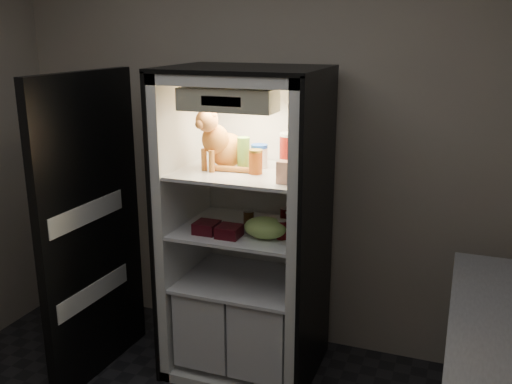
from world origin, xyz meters
TOP-DOWN VIEW (x-y plane):
  - room_shell at (0.00, 0.00)m, footprint 3.60×3.60m
  - refrigerator at (0.00, 1.38)m, footprint 0.90×0.72m
  - fridge_door at (-0.85, 1.01)m, footprint 0.10×0.87m
  - tabby_cat at (-0.14, 1.33)m, footprint 0.33×0.38m
  - parmesan_shaker at (-0.00, 1.33)m, footprint 0.07×0.07m
  - mayo_tub at (0.06, 1.42)m, footprint 0.10×0.10m
  - salsa_jar at (0.09, 1.27)m, footprint 0.08×0.08m
  - pepper_jar at (0.24, 1.44)m, footprint 0.13×0.13m
  - cream_carton at (0.31, 1.14)m, footprint 0.07×0.07m
  - soda_can_a at (0.22, 1.44)m, footprint 0.06×0.06m
  - soda_can_b at (0.30, 1.30)m, footprint 0.08×0.08m
  - soda_can_c at (0.27, 1.22)m, footprint 0.06×0.06m
  - condiment_jar at (0.00, 1.40)m, footprint 0.06×0.06m
  - grape_bag at (0.18, 1.20)m, footprint 0.24×0.18m
  - berry_box_left at (-0.17, 1.17)m, footprint 0.13×0.13m
  - berry_box_right at (-0.02, 1.15)m, footprint 0.13×0.13m

SIDE VIEW (x-z plane):
  - refrigerator at x=0.00m, z-range -0.15..1.73m
  - fridge_door at x=-0.85m, z-range -0.01..1.84m
  - berry_box_right at x=-0.02m, z-range 0.94..1.01m
  - berry_box_left at x=-0.17m, z-range 0.94..1.01m
  - condiment_jar at x=0.00m, z-range 0.94..1.03m
  - soda_can_c at x=0.27m, z-range 0.94..1.05m
  - soda_can_a at x=0.22m, z-range 0.94..1.05m
  - grape_bag at x=0.18m, z-range 0.94..1.06m
  - soda_can_b at x=0.30m, z-range 0.94..1.08m
  - cream_carton at x=0.31m, z-range 1.29..1.41m
  - mayo_tub at x=0.06m, z-range 1.29..1.43m
  - salsa_jar at x=0.09m, z-range 1.29..1.43m
  - parmesan_shaker at x=0.00m, z-range 1.29..1.48m
  - pepper_jar at x=0.24m, z-range 1.29..1.50m
  - tabby_cat at x=-0.14m, z-range 1.24..1.63m
  - room_shell at x=0.00m, z-range -0.18..3.42m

